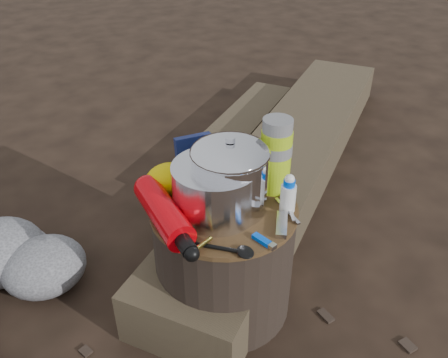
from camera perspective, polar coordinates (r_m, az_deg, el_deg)
name	(u,v)px	position (r m, az deg, el deg)	size (l,w,h in m)	color
ground	(224,301)	(1.59, 0.00, -14.59)	(60.00, 60.00, 0.00)	black
stump	(224,258)	(1.46, 0.00, -9.51)	(0.42, 0.42, 0.38)	black
rock_ring	(6,346)	(1.48, -24.86, -17.88)	(0.47, 1.03, 0.20)	slate
log_main	(290,158)	(2.16, 8.00, 2.51)	(0.37, 2.18, 0.18)	#433827
log_small	(234,134)	(2.43, 1.24, 5.50)	(0.22, 1.19, 0.10)	#433827
foil_windscreen	(216,189)	(1.28, -1.02, -1.20)	(0.24, 0.24, 0.14)	silver
camping_pot	(230,175)	(1.28, 0.73, 0.44)	(0.21, 0.21, 0.21)	silver
fuel_bottle	(164,212)	(1.26, -7.30, -4.03)	(0.08, 0.33, 0.08)	red
thermos	(276,156)	(1.36, 6.28, 2.82)	(0.09, 0.09, 0.23)	#A3C917
travel_mug	(230,159)	(1.45, 0.75, 2.49)	(0.07, 0.07, 0.11)	black
stuff_sack	(169,179)	(1.38, -6.73, -0.04)	(0.14, 0.11, 0.09)	#DFBD00
food_pouch	(195,158)	(1.43, -3.58, 2.56)	(0.11, 0.03, 0.14)	#101A4F
lighter	(262,240)	(1.22, 4.61, -7.34)	(0.02, 0.07, 0.01)	blue
multitool	(282,225)	(1.27, 6.99, -5.51)	(0.03, 0.10, 0.01)	#B7B7BD
pot_grabber	(287,210)	(1.33, 7.64, -3.72)	(0.03, 0.13, 0.01)	#B7B7BD
spork	(216,247)	(1.19, -1.03, -8.23)	(0.03, 0.16, 0.01)	black
squeeze_bottle	(288,195)	(1.31, 7.78, -1.91)	(0.04, 0.04, 0.10)	silver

